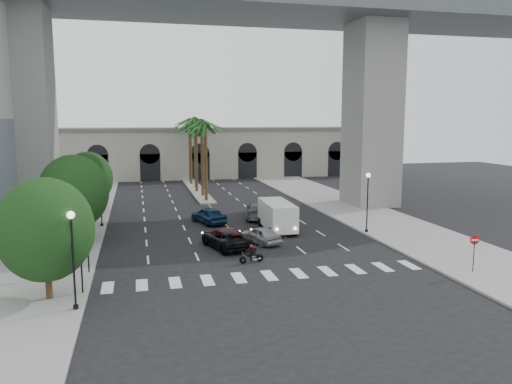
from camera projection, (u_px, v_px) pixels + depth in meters
name	position (u px, v px, depth m)	size (l,w,h in m)	color
ground	(263.00, 269.00, 33.52)	(140.00, 140.00, 0.00)	black
sidewalk_left	(59.00, 231.00, 44.48)	(8.00, 100.00, 0.15)	gray
sidewalk_right	(368.00, 216.00, 51.39)	(8.00, 100.00, 0.15)	gray
median	(197.00, 190.00, 70.06)	(2.00, 24.00, 0.20)	gray
pier_building	(185.00, 152.00, 85.81)	(71.00, 10.50, 8.50)	#BAB2A7
bridge	(244.00, 37.00, 52.77)	(75.00, 13.00, 26.00)	gray
palm_a	(205.00, 126.00, 59.13)	(3.20, 3.20, 10.30)	#47331E
palm_b	(202.00, 124.00, 62.96)	(3.20, 3.20, 10.60)	#47331E
palm_c	(196.00, 127.00, 66.81)	(3.20, 3.20, 10.10)	#47331E
palm_d	(195.00, 121.00, 70.63)	(3.20, 3.20, 10.90)	#47331E
palm_e	(190.00, 124.00, 74.48)	(3.20, 3.20, 10.40)	#47331E
palm_f	(189.00, 122.00, 78.36)	(3.20, 3.20, 10.70)	#47331E
street_tree_near	(45.00, 230.00, 27.05)	(5.20, 5.20, 6.89)	#382616
street_tree_mid	(74.00, 192.00, 39.53)	(5.44, 5.44, 7.21)	#382616
street_tree_far	(88.00, 179.00, 51.12)	(5.04, 5.04, 6.68)	#382616
lamp_post_left_near	(73.00, 252.00, 25.61)	(0.40, 0.40, 5.35)	black
lamp_post_left_far	(100.00, 193.00, 45.81)	(0.40, 0.40, 5.35)	black
lamp_post_right	(368.00, 197.00, 43.37)	(0.40, 0.40, 5.35)	black
traffic_signal_near	(81.00, 253.00, 28.14)	(0.25, 0.18, 3.65)	black
traffic_signal_far	(87.00, 236.00, 31.99)	(0.25, 0.18, 3.65)	black
motorcycle_rider	(252.00, 254.00, 34.86)	(1.80, 0.53, 1.30)	black
car_a	(261.00, 235.00, 40.30)	(1.63, 4.04, 1.38)	#98989C
car_b	(223.00, 236.00, 39.87)	(1.42, 4.06, 1.34)	#450D16
car_c	(226.00, 239.00, 38.80)	(2.43, 5.26, 1.46)	black
car_d	(257.00, 211.00, 50.31)	(2.24, 5.52, 1.60)	#5A5A5E
car_e	(209.00, 215.00, 47.94)	(1.90, 4.73, 1.61)	#0F2747
cargo_van	(277.00, 215.00, 44.61)	(2.64, 6.21, 2.62)	silver
pedestrian_a	(17.00, 245.00, 35.68)	(0.63, 0.42, 1.74)	black
pedestrian_b	(52.00, 248.00, 34.80)	(0.85, 0.66, 1.74)	black
do_not_enter_sign	(474.00, 246.00, 32.19)	(0.63, 0.12, 2.57)	black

